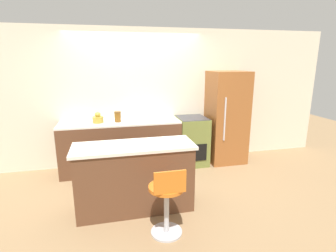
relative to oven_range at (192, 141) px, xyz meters
name	(u,v)px	position (x,y,z in m)	size (l,w,h in m)	color
ground_plane	(142,174)	(-1.05, -0.33, -0.47)	(14.00, 14.00, 0.00)	#8E704C
wall_back	(135,98)	(-1.05, 0.34, 0.83)	(8.00, 0.06, 2.60)	beige
back_counter	(121,146)	(-1.37, 0.00, 0.00)	(2.16, 0.62, 0.94)	brown
kitchen_island	(135,177)	(-1.27, -1.40, 0.00)	(1.60, 0.58, 0.93)	brown
oven_range	(192,141)	(0.00, 0.00, 0.00)	(0.56, 0.63, 0.94)	olive
refrigerator	(226,117)	(0.71, -0.01, 0.44)	(0.71, 0.67, 1.80)	#995628
stool_chair	(167,201)	(-0.97, -2.06, -0.03)	(0.42, 0.42, 0.87)	#B7B7BC
kettle	(98,119)	(-1.75, -0.03, 0.54)	(0.19, 0.19, 0.19)	#B29333
mixing_bowl	(137,118)	(-1.07, -0.03, 0.51)	(0.21, 0.21, 0.09)	white
canister_jar	(118,117)	(-1.41, -0.03, 0.56)	(0.12, 0.12, 0.18)	brown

